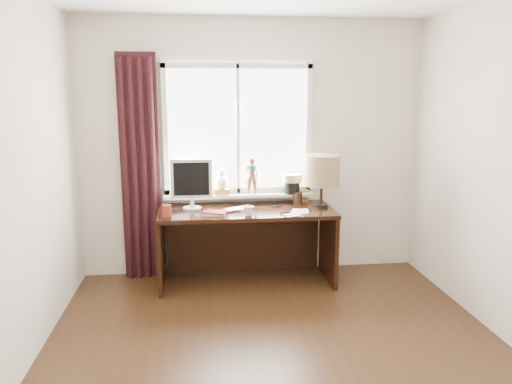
{
  "coord_description": "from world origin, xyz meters",
  "views": [
    {
      "loc": [
        -0.55,
        -3.07,
        1.89
      ],
      "look_at": [
        -0.05,
        1.25,
        1.0
      ],
      "focal_mm": 35.0,
      "sensor_mm": 36.0,
      "label": 1
    }
  ],
  "objects": [
    {
      "name": "desk_cables",
      "position": [
        0.23,
        1.6,
        0.75
      ],
      "size": [
        0.19,
        0.51,
        0.01
      ],
      "color": "black",
      "rests_on": "desk"
    },
    {
      "name": "wall_front",
      "position": [
        0.0,
        -2.0,
        1.3
      ],
      "size": [
        3.5,
        0.0,
        2.6
      ],
      "primitive_type": "cube",
      "rotation": [
        1.57,
        0.0,
        0.0
      ],
      "color": "beige",
      "rests_on": "ground"
    },
    {
      "name": "mug",
      "position": [
        -0.11,
        1.39,
        0.8
      ],
      "size": [
        0.13,
        0.13,
        0.09
      ],
      "primitive_type": "imported",
      "rotation": [
        0.0,
        0.0,
        0.82
      ],
      "color": "white",
      "rests_on": "desk"
    },
    {
      "name": "icon_frame",
      "position": [
        0.53,
        1.9,
        0.81
      ],
      "size": [
        0.1,
        0.04,
        0.13
      ],
      "color": "gold",
      "rests_on": "desk"
    },
    {
      "name": "red_cup",
      "position": [
        -0.85,
        1.44,
        0.81
      ],
      "size": [
        0.08,
        0.08,
        0.11
      ],
      "primitive_type": "cylinder",
      "color": "maroon",
      "rests_on": "desk"
    },
    {
      "name": "desk",
      "position": [
        -0.1,
        1.73,
        0.51
      ],
      "size": [
        1.7,
        0.7,
        0.75
      ],
      "color": "black",
      "rests_on": "floor"
    },
    {
      "name": "brush_holder",
      "position": [
        0.44,
        1.82,
        0.81
      ],
      "size": [
        0.09,
        0.09,
        0.25
      ],
      "color": "black",
      "rests_on": "desk"
    },
    {
      "name": "laptop",
      "position": [
        -0.17,
        1.62,
        0.76
      ],
      "size": [
        0.35,
        0.31,
        0.02
      ],
      "primitive_type": "imported",
      "rotation": [
        0.0,
        0.0,
        0.5
      ],
      "color": "silver",
      "rests_on": "desk"
    },
    {
      "name": "wall_back",
      "position": [
        0.0,
        2.0,
        1.3
      ],
      "size": [
        3.5,
        0.0,
        2.6
      ],
      "primitive_type": "cube",
      "rotation": [
        1.57,
        0.0,
        0.0
      ],
      "color": "beige",
      "rests_on": "ground"
    },
    {
      "name": "notebook_stack",
      "position": [
        -0.42,
        1.47,
        0.77
      ],
      "size": [
        0.26,
        0.22,
        0.03
      ],
      "color": "beige",
      "rests_on": "desk"
    },
    {
      "name": "curtain",
      "position": [
        -1.13,
        1.91,
        1.12
      ],
      "size": [
        0.38,
        0.09,
        2.25
      ],
      "color": "black",
      "rests_on": "floor"
    },
    {
      "name": "window",
      "position": [
        -0.13,
        1.95,
        1.31
      ],
      "size": [
        1.52,
        0.22,
        1.4
      ],
      "color": "white",
      "rests_on": "ground"
    },
    {
      "name": "monitor",
      "position": [
        -0.63,
        1.72,
        1.03
      ],
      "size": [
        0.4,
        0.18,
        0.49
      ],
      "color": "beige",
      "rests_on": "desk"
    },
    {
      "name": "table_lamp",
      "position": [
        0.65,
        1.65,
        1.11
      ],
      "size": [
        0.35,
        0.35,
        0.52
      ],
      "color": "black",
      "rests_on": "desk"
    },
    {
      "name": "floor",
      "position": [
        0.0,
        0.0,
        0.0
      ],
      "size": [
        3.5,
        4.0,
        0.0
      ],
      "primitive_type": "cube",
      "color": "#331F12",
      "rests_on": "ground"
    },
    {
      "name": "loose_papers",
      "position": [
        0.37,
        1.45,
        0.75
      ],
      "size": [
        0.29,
        0.31,
        0.0
      ],
      "color": "white",
      "rests_on": "desk"
    }
  ]
}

